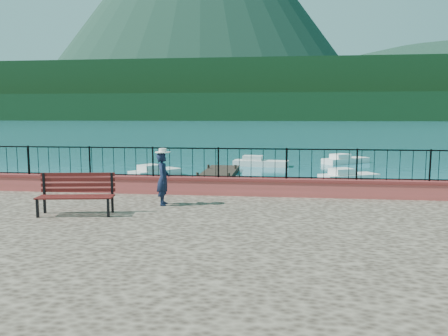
% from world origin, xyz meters
% --- Properties ---
extents(ground, '(2000.00, 2000.00, 0.00)m').
position_xyz_m(ground, '(0.00, 0.00, 0.00)').
color(ground, '#19596B').
rests_on(ground, ground).
extents(parapet, '(28.00, 0.46, 0.58)m').
position_xyz_m(parapet, '(0.00, 3.70, 1.49)').
color(parapet, '#CB494A').
rests_on(parapet, promenade).
extents(railing, '(27.00, 0.05, 0.95)m').
position_xyz_m(railing, '(0.00, 3.70, 2.25)').
color(railing, black).
rests_on(railing, parapet).
extents(dock, '(2.00, 16.00, 0.30)m').
position_xyz_m(dock, '(-2.00, 12.00, 0.15)').
color(dock, '#2D231C').
rests_on(dock, ground).
extents(far_forest, '(900.00, 60.00, 18.00)m').
position_xyz_m(far_forest, '(0.00, 300.00, 9.00)').
color(far_forest, black).
rests_on(far_forest, ground).
extents(foothills, '(900.00, 120.00, 44.00)m').
position_xyz_m(foothills, '(0.00, 360.00, 22.00)').
color(foothills, black).
rests_on(foothills, ground).
extents(park_bench, '(2.03, 0.93, 1.09)m').
position_xyz_m(park_bench, '(-3.62, 0.37, 1.52)').
color(park_bench, black).
rests_on(park_bench, promenade).
extents(person, '(0.45, 0.61, 1.54)m').
position_xyz_m(person, '(-1.68, 1.90, 1.97)').
color(person, '#101932').
rests_on(person, promenade).
extents(hat, '(0.44, 0.44, 0.12)m').
position_xyz_m(hat, '(-1.68, 1.90, 2.80)').
color(hat, white).
rests_on(hat, person).
extents(boat_0, '(3.92, 3.40, 0.80)m').
position_xyz_m(boat_0, '(-8.33, 7.87, 0.40)').
color(boat_0, silver).
rests_on(boat_0, ground).
extents(boat_1, '(4.37, 3.05, 0.80)m').
position_xyz_m(boat_1, '(0.61, 10.26, 0.40)').
color(boat_1, silver).
rests_on(boat_1, ground).
extents(boat_2, '(3.62, 2.67, 0.80)m').
position_xyz_m(boat_2, '(5.75, 15.28, 0.40)').
color(boat_2, silver).
rests_on(boat_2, ground).
extents(boat_3, '(2.98, 3.39, 0.80)m').
position_xyz_m(boat_3, '(-5.91, 15.93, 0.40)').
color(boat_3, silver).
rests_on(boat_3, ground).
extents(boat_4, '(4.19, 1.80, 0.80)m').
position_xyz_m(boat_4, '(0.41, 22.27, 0.40)').
color(boat_4, silver).
rests_on(boat_4, ground).
extents(boat_5, '(3.98, 3.43, 0.80)m').
position_xyz_m(boat_5, '(7.03, 24.97, 0.40)').
color(boat_5, silver).
rests_on(boat_5, ground).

